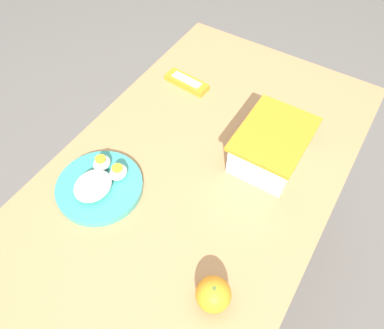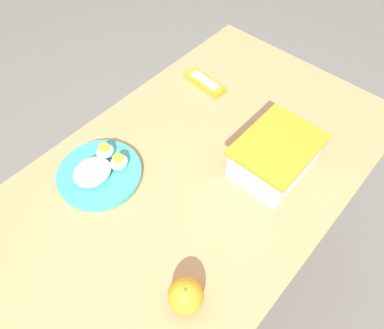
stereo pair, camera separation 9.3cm
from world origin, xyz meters
TOP-DOWN VIEW (x-y plane):
  - ground_plane at (0.00, 0.00)m, footprint 10.00×10.00m
  - table at (0.00, 0.00)m, footprint 1.25×0.67m
  - food_container at (-0.19, 0.14)m, footprint 0.21×0.16m
  - orange_fruit at (0.20, 0.20)m, footprint 0.07×0.07m
  - rice_plate at (0.11, -0.17)m, footprint 0.21×0.21m
  - candy_bar at (-0.32, -0.19)m, footprint 0.06×0.14m

SIDE VIEW (x-z plane):
  - ground_plane at x=0.00m, z-range 0.00..0.00m
  - table at x=0.00m, z-range 0.28..1.01m
  - candy_bar at x=-0.32m, z-range 0.73..0.75m
  - rice_plate at x=0.11m, z-range 0.72..0.78m
  - orange_fruit at x=0.20m, z-range 0.73..0.80m
  - food_container at x=-0.19m, z-range 0.73..0.83m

